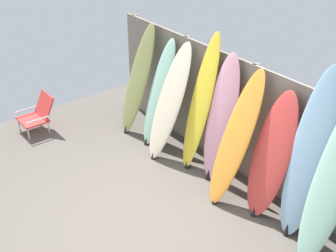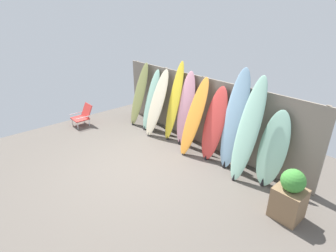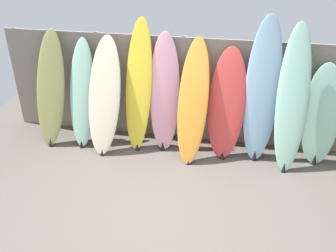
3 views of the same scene
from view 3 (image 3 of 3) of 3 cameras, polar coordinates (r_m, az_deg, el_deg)
The scene contains 12 objects.
ground at distance 5.12m, azimuth -1.31°, elevation -12.99°, with size 7.68×7.68×0.00m, color #5B544C.
fence_back at distance 6.29m, azimuth 2.21°, elevation 5.53°, with size 6.08×0.11×1.80m.
surfboard_olive_0 at distance 6.53m, azimuth -17.47°, elevation 5.34°, with size 0.55×0.72×1.88m.
surfboard_seafoam_1 at distance 6.37m, azimuth -12.94°, elevation 4.77°, with size 0.44×0.68×1.75m.
surfboard_cream_2 at distance 6.10m, azimuth -9.68°, elevation 4.42°, with size 0.57×0.80×1.84m.
surfboard_yellow_3 at distance 6.04m, azimuth -4.50°, elevation 5.93°, with size 0.51×0.61×2.12m.
surfboard_pink_4 at distance 6.01m, azimuth -0.53°, elevation 4.91°, with size 0.53×0.50×1.93m.
surfboard_orange_5 at distance 5.80m, azimuth 3.83°, elevation 3.57°, with size 0.51×0.81×1.87m.
surfboard_red_6 at distance 5.91m, azimuth 8.94°, elevation 3.21°, with size 0.61×0.56×1.76m.
surfboard_skyblue_7 at distance 5.87m, azimuth 14.13°, elevation 5.05°, with size 0.53×0.51×2.25m.
surfboard_seafoam_8 at distance 5.82m, azimuth 18.41°, elevation 3.72°, with size 0.47×0.74×2.17m.
surfboard_seafoam_9 at distance 6.18m, azimuth 22.33°, elevation 1.45°, with size 0.58×0.45×1.58m.
Camera 3 is at (0.78, -3.69, 3.46)m, focal length 40.00 mm.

